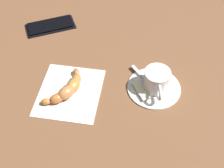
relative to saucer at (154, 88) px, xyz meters
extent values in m
plane|color=brown|center=(-0.09, 0.00, 0.00)|extent=(1.80, 1.80, 0.00)
cylinder|color=white|center=(0.00, 0.00, 0.00)|extent=(0.14, 0.14, 0.01)
cylinder|color=white|center=(0.00, 0.00, 0.03)|extent=(0.07, 0.07, 0.06)
cylinder|color=black|center=(0.00, 0.00, 0.05)|extent=(0.06, 0.06, 0.00)
torus|color=white|center=(0.01, -0.04, 0.03)|extent=(0.01, 0.04, 0.04)
cube|color=silver|center=(-0.03, 0.03, 0.01)|extent=(0.07, 0.08, 0.00)
ellipsoid|color=silver|center=(0.01, -0.02, 0.01)|extent=(0.03, 0.03, 0.01)
cube|color=beige|center=(-0.04, -0.02, 0.01)|extent=(0.05, 0.07, 0.01)
cube|color=silver|center=(-0.22, -0.03, 0.00)|extent=(0.17, 0.19, 0.00)
ellipsoid|color=#BD6F2E|center=(-0.27, -0.07, 0.01)|extent=(0.03, 0.02, 0.02)
ellipsoid|color=#BB6430|center=(-0.25, -0.06, 0.01)|extent=(0.04, 0.04, 0.02)
ellipsoid|color=#B6713F|center=(-0.22, -0.05, 0.02)|extent=(0.06, 0.06, 0.03)
ellipsoid|color=#BA7938|center=(-0.21, -0.02, 0.02)|extent=(0.05, 0.06, 0.03)
ellipsoid|color=#B77037|center=(-0.21, 0.01, 0.01)|extent=(0.03, 0.04, 0.02)
ellipsoid|color=#B1653F|center=(-0.21, 0.03, 0.01)|extent=(0.03, 0.03, 0.02)
cube|color=black|center=(-0.33, 0.23, 0.00)|extent=(0.17, 0.13, 0.01)
cube|color=black|center=(-0.33, 0.23, 0.01)|extent=(0.15, 0.11, 0.00)
camera|label=1|loc=(-0.07, -0.50, 0.61)|focal=47.42mm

